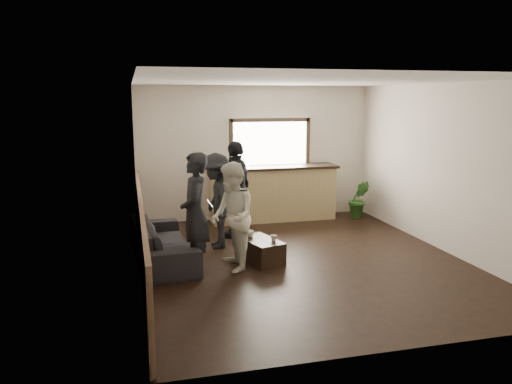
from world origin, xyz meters
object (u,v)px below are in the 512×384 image
object	(u,v)px
potted_plant	(359,199)
cup_a	(250,234)
cup_b	(274,238)
coffee_table	(261,250)
person_a	(195,213)
person_c	(216,201)
sofa	(162,242)
person_b	(232,217)
bar_counter	(273,190)
person_d	(237,189)

from	to	relation	value
potted_plant	cup_a	bearing A→B (deg)	-143.85
cup_b	coffee_table	bearing A→B (deg)	144.17
potted_plant	cup_b	bearing A→B (deg)	-136.82
cup_a	person_a	world-z (taller)	person_a
person_a	person_c	world-z (taller)	person_a
sofa	cup_a	bearing A→B (deg)	-103.59
person_b	potted_plant	bearing A→B (deg)	126.66
sofa	coffee_table	distance (m)	1.56
cup_a	potted_plant	bearing A→B (deg)	36.15
person_b	person_c	world-z (taller)	person_c
potted_plant	person_b	bearing A→B (deg)	-141.89
bar_counter	cup_a	world-z (taller)	bar_counter
person_d	person_a	bearing A→B (deg)	3.54
bar_counter	sofa	world-z (taller)	bar_counter
person_a	coffee_table	bearing A→B (deg)	106.52
cup_a	person_c	world-z (taller)	person_c
cup_a	cup_b	xyz separation A→B (m)	(0.31, -0.32, -0.01)
bar_counter	person_c	xyz separation A→B (m)	(-1.49, -1.66, 0.18)
potted_plant	person_c	xyz separation A→B (m)	(-3.34, -1.39, 0.41)
person_a	person_b	size ratio (longest dim) A/B	1.09
sofa	person_d	distance (m)	1.90
bar_counter	cup_a	bearing A→B (deg)	-114.21
person_a	person_b	xyz separation A→B (m)	(0.54, -0.07, -0.08)
coffee_table	person_c	distance (m)	1.26
person_a	cup_b	bearing A→B (deg)	99.17
coffee_table	person_c	size ratio (longest dim) A/B	0.49
cup_b	person_c	distance (m)	1.35
person_a	person_b	bearing A→B (deg)	88.97
sofa	person_a	world-z (taller)	person_a
sofa	potted_plant	size ratio (longest dim) A/B	2.63
bar_counter	person_c	distance (m)	2.24
cup_a	person_d	bearing A→B (deg)	86.98
person_b	person_d	xyz separation A→B (m)	(0.45, 1.77, 0.08)
bar_counter	person_a	xyz separation A→B (m)	(-2.00, -2.80, 0.25)
person_c	cup_b	bearing A→B (deg)	35.14
sofa	person_a	bearing A→B (deg)	-147.99
cup_b	person_a	xyz separation A→B (m)	(-1.23, -0.07, 0.49)
bar_counter	person_c	world-z (taller)	bar_counter
person_a	person_c	size ratio (longest dim) A/B	1.09
person_b	person_d	bearing A→B (deg)	164.33
cup_a	bar_counter	bearing A→B (deg)	65.79
bar_counter	person_c	bearing A→B (deg)	-131.87
bar_counter	person_d	bearing A→B (deg)	-132.89
potted_plant	bar_counter	bearing A→B (deg)	171.83
cup_b	potted_plant	bearing A→B (deg)	43.18
potted_plant	person_c	size ratio (longest dim) A/B	0.49
cup_b	person_a	bearing A→B (deg)	-176.75
bar_counter	person_d	xyz separation A→B (m)	(-1.01, -1.09, 0.25)
sofa	coffee_table	bearing A→B (deg)	-109.92
bar_counter	coffee_table	world-z (taller)	bar_counter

